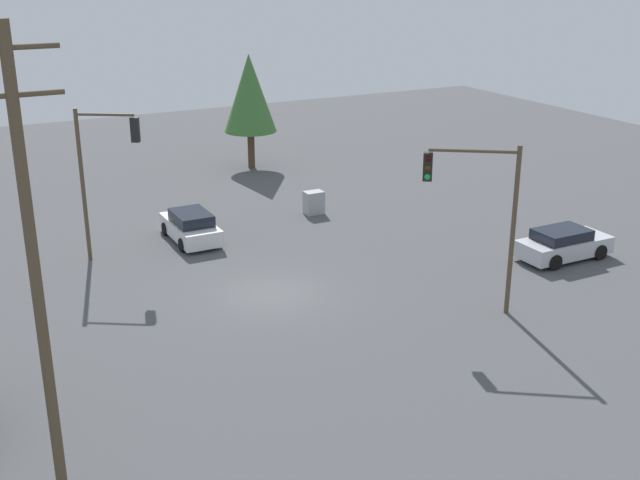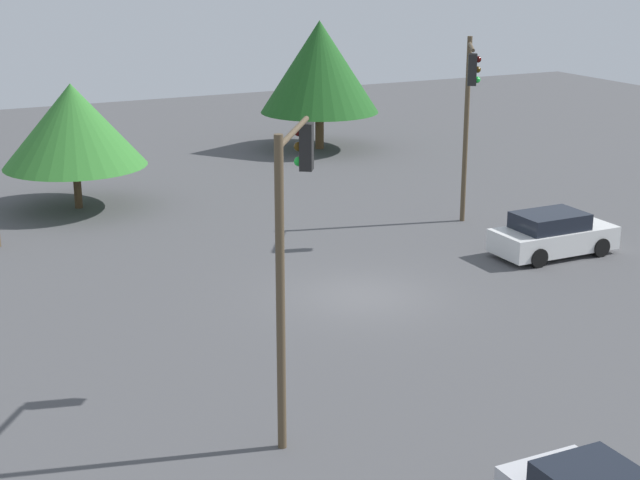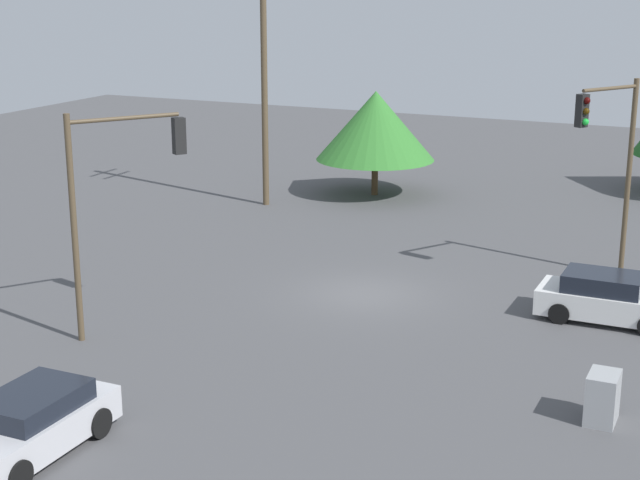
% 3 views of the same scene
% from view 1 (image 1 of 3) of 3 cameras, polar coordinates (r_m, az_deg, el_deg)
% --- Properties ---
extents(ground_plane, '(80.00, 80.00, 0.00)m').
position_cam_1_polar(ground_plane, '(32.41, -3.48, -3.82)').
color(ground_plane, '#4C4C4F').
extents(sedan_silver, '(4.30, 1.95, 1.41)m').
position_cam_1_polar(sedan_silver, '(37.37, 16.93, -0.28)').
color(sedan_silver, silver).
rests_on(sedan_silver, ground_plane).
extents(sedan_white, '(1.92, 4.14, 1.46)m').
position_cam_1_polar(sedan_white, '(38.51, -9.17, 0.95)').
color(sedan_white, silver).
rests_on(sedan_white, ground_plane).
extents(traffic_signal_main, '(2.44, 1.63, 6.79)m').
position_cam_1_polar(traffic_signal_main, '(35.72, -15.21, 5.46)').
color(traffic_signal_main, brown).
rests_on(traffic_signal_main, ground_plane).
extents(traffic_signal_cross, '(2.95, 2.14, 6.50)m').
position_cam_1_polar(traffic_signal_cross, '(29.83, 11.28, 2.76)').
color(traffic_signal_cross, brown).
rests_on(traffic_signal_cross, ground_plane).
extents(utility_pole_tall, '(2.20, 0.28, 11.64)m').
position_cam_1_polar(utility_pole_tall, '(19.66, -19.67, -1.69)').
color(utility_pole_tall, brown).
rests_on(utility_pole_tall, ground_plane).
extents(electrical_cabinet, '(0.98, 0.69, 1.21)m').
position_cam_1_polar(electrical_cabinet, '(42.04, -0.44, 2.68)').
color(electrical_cabinet, '#9EA0A3').
rests_on(electrical_cabinet, ground_plane).
extents(tree_corner, '(3.28, 3.28, 7.17)m').
position_cam_1_polar(tree_corner, '(50.72, -5.03, 10.34)').
color(tree_corner, '#4C3823').
rests_on(tree_corner, ground_plane).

